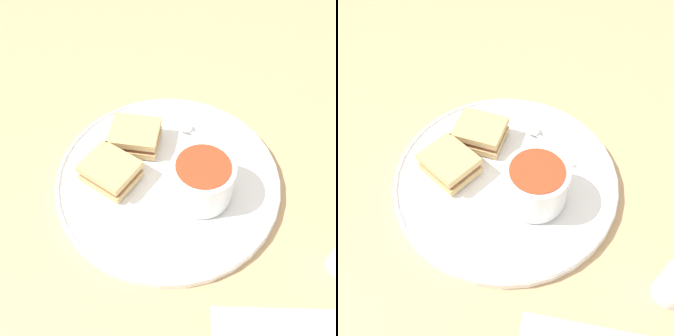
% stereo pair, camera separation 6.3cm
% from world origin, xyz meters
% --- Properties ---
extents(ground_plane, '(2.40, 2.40, 0.00)m').
position_xyz_m(ground_plane, '(0.00, 0.00, 0.00)').
color(ground_plane, tan).
extents(plate, '(0.37, 0.37, 0.02)m').
position_xyz_m(plate, '(0.00, 0.00, 0.01)').
color(plate, white).
rests_on(plate, ground_plane).
extents(soup_bowl, '(0.10, 0.10, 0.07)m').
position_xyz_m(soup_bowl, '(-0.05, 0.03, 0.06)').
color(soup_bowl, white).
rests_on(soup_bowl, plate).
extents(spoon, '(0.11, 0.08, 0.01)m').
position_xyz_m(spoon, '(-0.03, -0.10, 0.02)').
color(spoon, silver).
rests_on(spoon, plate).
extents(sandwich_half_near, '(0.09, 0.08, 0.04)m').
position_xyz_m(sandwich_half_near, '(0.06, -0.07, 0.04)').
color(sandwich_half_near, tan).
rests_on(sandwich_half_near, plate).
extents(sandwich_half_far, '(0.11, 0.10, 0.04)m').
position_xyz_m(sandwich_half_far, '(0.09, 0.01, 0.04)').
color(sandwich_half_far, tan).
rests_on(sandwich_half_far, plate).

